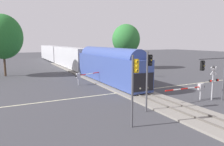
% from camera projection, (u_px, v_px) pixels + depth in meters
% --- Properties ---
extents(ground_plane, '(220.00, 220.00, 0.00)m').
position_uv_depth(ground_plane, '(131.00, 91.00, 27.60)').
color(ground_plane, '#3D3D42').
extents(road_centre_stripe, '(44.00, 0.20, 0.01)m').
position_uv_depth(road_centre_stripe, '(131.00, 91.00, 27.60)').
color(road_centre_stripe, beige).
rests_on(road_centre_stripe, ground).
extents(railway_track, '(4.40, 80.00, 0.32)m').
position_uv_depth(railway_track, '(131.00, 91.00, 27.59)').
color(railway_track, gray).
rests_on(railway_track, ground).
extents(commuter_train, '(3.04, 64.13, 5.16)m').
position_uv_depth(commuter_train, '(71.00, 57.00, 51.12)').
color(commuter_train, '#384C93').
rests_on(commuter_train, railway_track).
extents(crossing_gate_near, '(5.56, 0.40, 1.80)m').
position_uv_depth(crossing_gate_near, '(197.00, 88.00, 23.26)').
color(crossing_gate_near, '#B7B7BC').
rests_on(crossing_gate_near, ground).
extents(crossing_signal_mast, '(1.36, 0.44, 3.81)m').
position_uv_depth(crossing_signal_mast, '(213.00, 79.00, 23.15)').
color(crossing_signal_mast, '#B2B2B7').
rests_on(crossing_signal_mast, ground).
extents(crossing_gate_far, '(6.33, 0.40, 1.96)m').
position_uv_depth(crossing_gate_far, '(83.00, 75.00, 31.62)').
color(crossing_gate_far, '#B7B7BC').
rests_on(crossing_gate_far, ground).
extents(traffic_signal_near_left, '(0.53, 0.38, 5.42)m').
position_uv_depth(traffic_signal_near_left, '(134.00, 80.00, 15.62)').
color(traffic_signal_near_left, '#4C4C51').
rests_on(traffic_signal_near_left, ground).
extents(traffic_signal_median, '(0.53, 0.38, 5.52)m').
position_uv_depth(traffic_signal_median, '(149.00, 72.00, 19.23)').
color(traffic_signal_median, '#4C4C51').
rests_on(traffic_signal_median, ground).
extents(traffic_signal_near_right, '(4.50, 0.38, 4.90)m').
position_uv_depth(traffic_signal_near_right, '(217.00, 68.00, 22.37)').
color(traffic_signal_near_right, '#4C4C51').
rests_on(traffic_signal_near_right, ground).
extents(traffic_signal_far_side, '(0.53, 0.38, 5.14)m').
position_uv_depth(traffic_signal_far_side, '(129.00, 58.00, 37.47)').
color(traffic_signal_far_side, '#4C4C51').
rests_on(traffic_signal_far_side, ground).
extents(oak_far_right, '(6.41, 6.41, 10.33)m').
position_uv_depth(oak_far_right, '(126.00, 39.00, 49.55)').
color(oak_far_right, brown).
rests_on(oak_far_right, ground).
extents(pine_left_background, '(6.98, 6.98, 11.26)m').
position_uv_depth(pine_left_background, '(3.00, 37.00, 38.64)').
color(pine_left_background, '#4C3828').
rests_on(pine_left_background, ground).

